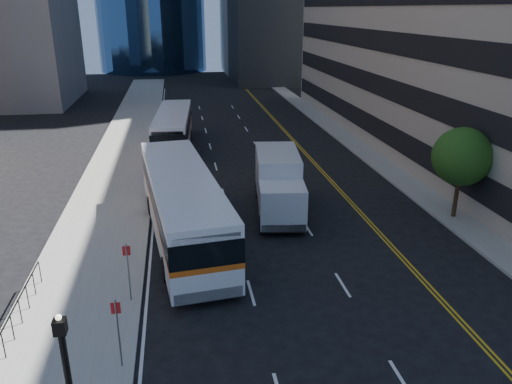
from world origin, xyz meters
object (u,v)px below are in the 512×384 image
(street_tree, at_px, (462,157))
(bus_rear, at_px, (174,129))
(bus_front, at_px, (182,204))
(box_truck, at_px, (279,183))

(street_tree, xyz_separation_m, bus_rear, (-15.54, 17.86, -1.95))
(bus_rear, bearing_deg, bus_front, -84.79)
(street_tree, bearing_deg, box_truck, 165.32)
(street_tree, bearing_deg, bus_rear, 131.02)
(street_tree, height_order, bus_front, street_tree)
(street_tree, relative_size, bus_rear, 0.42)
(bus_front, height_order, bus_rear, bus_front)
(bus_front, xyz_separation_m, box_truck, (5.52, 2.78, -0.14))
(box_truck, bearing_deg, street_tree, -7.80)
(bus_rear, relative_size, box_truck, 1.68)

